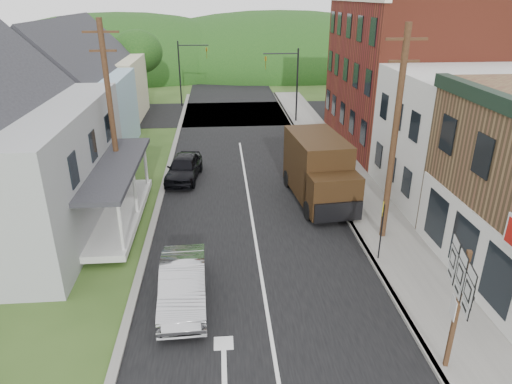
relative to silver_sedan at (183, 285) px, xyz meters
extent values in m
plane|color=#2D4719|center=(2.84, 0.39, -0.73)|extent=(120.00, 120.00, 0.00)
cube|color=black|center=(2.84, 10.39, -0.73)|extent=(9.00, 90.00, 0.02)
cube|color=black|center=(2.84, 27.39, -0.73)|extent=(60.00, 9.00, 0.02)
cube|color=slate|center=(8.74, 8.39, -0.65)|extent=(2.80, 55.00, 0.15)
cube|color=slate|center=(7.39, 8.39, -0.65)|extent=(0.20, 55.00, 0.15)
cube|color=slate|center=(-1.81, 8.39, -0.67)|extent=(0.30, 55.00, 0.12)
cube|color=silver|center=(14.14, 7.89, 2.52)|extent=(8.00, 7.00, 6.50)
cube|color=maroon|center=(14.14, 17.39, 4.27)|extent=(8.00, 12.00, 10.00)
cube|color=#9AC0D3|center=(-8.16, 17.39, 1.77)|extent=(7.00, 8.00, 5.00)
cube|color=beige|center=(-8.66, 26.39, 1.77)|extent=(7.00, 8.00, 5.00)
cylinder|color=#472D19|center=(8.44, 3.89, 3.77)|extent=(0.26, 0.26, 9.00)
cube|color=#472D19|center=(8.44, 3.89, 7.67)|extent=(1.60, 0.10, 0.10)
cube|color=#472D19|center=(8.44, 3.89, 6.87)|extent=(1.20, 0.10, 0.10)
cylinder|color=#472D19|center=(-3.66, 8.39, 3.77)|extent=(0.26, 0.26, 9.00)
cube|color=#472D19|center=(-3.66, 8.39, 7.67)|extent=(1.60, 0.10, 0.10)
cube|color=#472D19|center=(-3.66, 8.39, 6.87)|extent=(1.20, 0.10, 0.10)
cylinder|color=black|center=(7.84, 23.89, 2.27)|extent=(0.14, 0.14, 6.00)
cylinder|color=black|center=(6.44, 23.89, 4.87)|extent=(2.80, 0.10, 0.10)
imported|color=olive|center=(5.24, 23.89, 4.17)|extent=(0.16, 0.20, 1.00)
cylinder|color=black|center=(-2.16, 30.89, 2.27)|extent=(0.14, 0.14, 6.00)
cylinder|color=black|center=(-0.76, 30.89, 4.87)|extent=(2.80, 0.10, 0.10)
imported|color=olive|center=(0.44, 30.89, 4.17)|extent=(0.16, 0.20, 1.00)
cylinder|color=#382616|center=(-6.16, 32.39, 1.23)|extent=(0.36, 0.36, 3.92)
ellipsoid|color=#11350F|center=(-6.16, 32.39, 4.17)|extent=(4.80, 4.80, 4.08)
ellipsoid|color=#11350F|center=(2.84, 55.39, -0.73)|extent=(90.00, 30.00, 16.00)
imported|color=#A8A8AD|center=(0.00, 0.00, 0.00)|extent=(1.72, 4.49, 1.46)
imported|color=black|center=(-0.71, 11.63, -0.01)|extent=(2.24, 4.44, 1.45)
cube|color=black|center=(6.37, 8.65, 1.09)|extent=(2.82, 4.78, 3.02)
cube|color=black|center=(6.63, 5.96, 0.57)|extent=(2.54, 1.88, 1.98)
cube|color=black|center=(6.61, 6.16, 1.40)|extent=(2.29, 1.45, 0.05)
cube|color=black|center=(6.71, 5.08, 0.05)|extent=(2.29, 0.37, 0.94)
cylinder|color=black|center=(5.53, 5.96, -0.26)|extent=(0.38, 0.96, 0.94)
cylinder|color=black|center=(7.70, 6.16, -0.26)|extent=(0.38, 0.96, 0.94)
cylinder|color=black|center=(5.13, 10.10, -0.26)|extent=(0.38, 0.96, 0.94)
cylinder|color=black|center=(7.31, 10.30, -0.26)|extent=(0.38, 0.96, 0.94)
cube|color=#472D19|center=(7.67, -3.75, 1.31)|extent=(0.14, 0.14, 3.79)
cube|color=black|center=(7.61, -3.73, 2.51)|extent=(0.54, 2.12, 0.09)
cube|color=silver|center=(7.39, -4.46, 2.99)|extent=(0.16, 0.58, 0.24)
cube|color=silver|center=(7.39, -4.46, 2.51)|extent=(0.17, 0.64, 0.60)
cube|color=silver|center=(7.39, -4.46, 2.02)|extent=(0.16, 0.58, 0.30)
cube|color=silver|center=(7.57, -3.72, 2.99)|extent=(0.16, 0.58, 0.24)
cube|color=silver|center=(7.57, -3.72, 2.51)|extent=(0.17, 0.64, 0.60)
cube|color=silver|center=(7.57, -3.72, 2.02)|extent=(0.16, 0.58, 0.30)
cube|color=silver|center=(7.74, -2.99, 2.99)|extent=(0.16, 0.58, 0.24)
cube|color=silver|center=(7.74, -2.99, 2.51)|extent=(0.17, 0.64, 0.60)
cube|color=silver|center=(7.74, -2.99, 2.02)|extent=(0.16, 0.58, 0.30)
cube|color=silver|center=(7.57, -3.72, 1.42)|extent=(0.13, 0.48, 0.60)
cylinder|color=black|center=(7.64, 2.06, 0.61)|extent=(0.08, 0.08, 2.39)
cube|color=black|center=(7.57, 2.06, 1.61)|extent=(0.28, 0.65, 0.70)
cube|color=#FFEC0D|center=(7.59, 2.06, 1.61)|extent=(0.26, 0.59, 0.63)
camera|label=1|loc=(1.44, -13.29, 9.20)|focal=32.00mm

